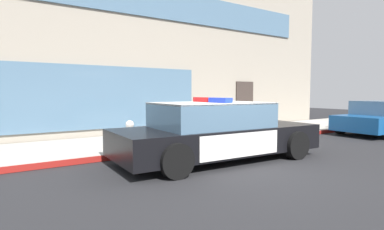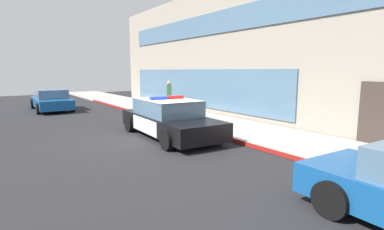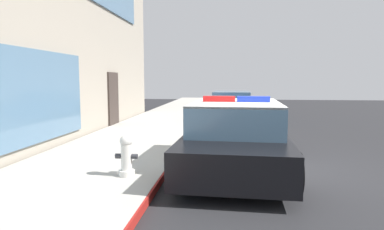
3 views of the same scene
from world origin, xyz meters
name	(u,v)px [view 3 (image 3 of 3)]	position (x,y,z in m)	size (l,w,h in m)	color
ground	(264,167)	(0.00, 0.00, 0.00)	(48.00, 48.00, 0.00)	#262628
sidewalk	(104,159)	(0.00, 3.48, 0.07)	(48.00, 3.10, 0.15)	#B2ADA3
curb_red_paint	(174,161)	(0.00, 1.92, 0.08)	(28.80, 0.04, 0.14)	maroon
police_cruiser	(236,135)	(-0.05, 0.60, 0.68)	(5.08, 2.31, 1.49)	black
fire_hydrant	(127,156)	(-1.44, 2.52, 0.50)	(0.34, 0.39, 0.73)	silver
car_down_street	(232,106)	(8.34, 0.58, 0.63)	(4.62, 2.15, 1.29)	#144C8C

